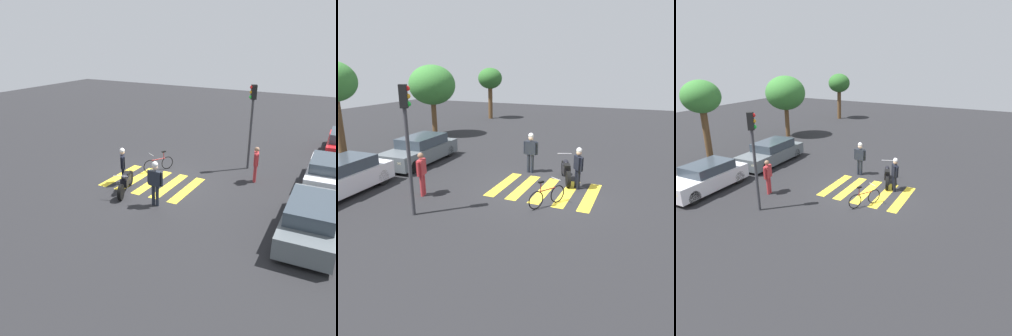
# 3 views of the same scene
# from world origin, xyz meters

# --- Properties ---
(ground_plane) EXTENTS (60.00, 60.00, 0.00)m
(ground_plane) POSITION_xyz_m (0.00, 0.00, 0.00)
(ground_plane) COLOR #232326
(police_motorcycle) EXTENTS (2.17, 1.02, 1.05)m
(police_motorcycle) POSITION_xyz_m (1.47, -0.48, 0.47)
(police_motorcycle) COLOR black
(police_motorcycle) RESTS_ON ground_plane
(leaning_bicycle) EXTENTS (1.47, 0.90, 0.99)m
(leaning_bicycle) POSITION_xyz_m (-1.45, -0.51, 0.37)
(leaning_bicycle) COLOR black
(leaning_bicycle) RESTS_ON ground_plane
(officer_on_foot) EXTENTS (0.25, 0.70, 1.89)m
(officer_on_foot) POSITION_xyz_m (1.97, 1.33, 1.11)
(officer_on_foot) COLOR #1E232D
(officer_on_foot) RESTS_ON ground_plane
(officer_by_motorcycle) EXTENTS (0.54, 0.44, 1.71)m
(officer_by_motorcycle) POSITION_xyz_m (0.74, -1.13, 0.98)
(officer_by_motorcycle) COLOR black
(officer_by_motorcycle) RESTS_ON ground_plane
(pedestrian_bystander) EXTENTS (0.66, 0.33, 1.70)m
(pedestrian_bystander) POSITION_xyz_m (-2.40, 4.15, 0.97)
(pedestrian_bystander) COLOR #B22D33
(pedestrian_bystander) RESTS_ON ground_plane
(crosswalk_stripes) EXTENTS (3.01, 4.05, 0.01)m
(crosswalk_stripes) POSITION_xyz_m (0.00, 0.00, 0.00)
(crosswalk_stripes) COLOR yellow
(crosswalk_stripes) RESTS_ON ground_plane
(car_white_van) EXTENTS (4.17, 1.90, 1.36)m
(car_white_van) POSITION_xyz_m (-3.48, 7.19, 0.66)
(car_white_van) COLOR black
(car_white_van) RESTS_ON ground_plane
(car_grey_coupe) EXTENTS (4.71, 1.91, 1.36)m
(car_grey_coupe) POSITION_xyz_m (1.35, 7.14, 0.65)
(car_grey_coupe) COLOR black
(car_grey_coupe) RESTS_ON ground_plane
(traffic_light_pole) EXTENTS (0.33, 0.35, 4.25)m
(traffic_light_pole) POSITION_xyz_m (-3.95, 3.33, 2.85)
(traffic_light_pole) COLOR #38383D
(traffic_light_pole) RESTS_ON ground_plane
(street_tree_mid) EXTENTS (2.28, 2.28, 5.06)m
(street_tree_mid) POSITION_xyz_m (-0.46, 10.60, 3.98)
(street_tree_mid) COLOR brown
(street_tree_mid) RESTS_ON ground_plane
(street_tree_far) EXTENTS (3.19, 3.19, 4.92)m
(street_tree_far) POSITION_xyz_m (7.45, 10.60, 3.54)
(street_tree_far) COLOR brown
(street_tree_far) RESTS_ON ground_plane
(street_tree_end) EXTENTS (2.24, 2.24, 4.71)m
(street_tree_end) POSITION_xyz_m (16.51, 10.60, 3.65)
(street_tree_end) COLOR brown
(street_tree_end) RESTS_ON ground_plane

